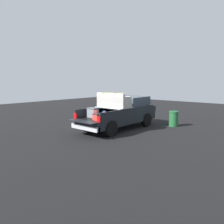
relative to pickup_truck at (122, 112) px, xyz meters
name	(u,v)px	position (x,y,z in m)	size (l,w,h in m)	color
ground_plane	(118,129)	(-0.37, 0.00, -0.98)	(40.00, 40.00, 0.00)	black
pickup_truck	(122,112)	(0.00, 0.00, 0.00)	(6.05, 2.06, 2.23)	black
trash_can	(174,119)	(2.51, -2.23, -0.49)	(0.60, 0.60, 0.98)	#1E592D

